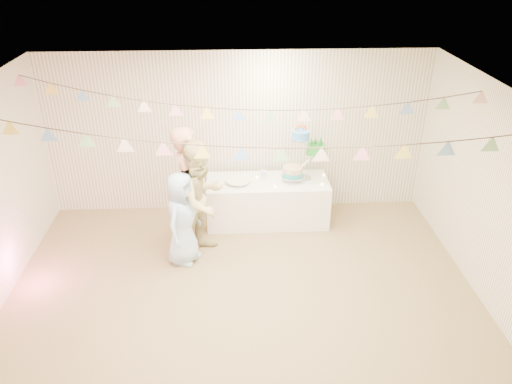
{
  "coord_description": "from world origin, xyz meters",
  "views": [
    {
      "loc": [
        -0.08,
        -4.88,
        4.14
      ],
      "look_at": [
        0.2,
        0.8,
        1.15
      ],
      "focal_mm": 35.0,
      "sensor_mm": 36.0,
      "label": 1
    }
  ],
  "objects_px": {
    "person_adult_a": "(190,188)",
    "person_adult_b": "(201,200)",
    "person_child": "(183,219)",
    "cake_stand": "(304,151)",
    "table": "(267,201)"
  },
  "relations": [
    {
      "from": "person_adult_a",
      "to": "person_adult_b",
      "type": "height_order",
      "value": "person_adult_a"
    },
    {
      "from": "person_adult_a",
      "to": "person_adult_b",
      "type": "relative_size",
      "value": 1.06
    },
    {
      "from": "person_adult_b",
      "to": "person_child",
      "type": "distance_m",
      "value": 0.36
    },
    {
      "from": "cake_stand",
      "to": "person_child",
      "type": "bearing_deg",
      "value": -149.04
    },
    {
      "from": "cake_stand",
      "to": "person_adult_b",
      "type": "distance_m",
      "value": 1.79
    },
    {
      "from": "table",
      "to": "person_adult_a",
      "type": "relative_size",
      "value": 1.04
    },
    {
      "from": "person_adult_a",
      "to": "person_child",
      "type": "xyz_separation_m",
      "value": [
        -0.08,
        -0.46,
        -0.24
      ]
    },
    {
      "from": "person_adult_a",
      "to": "person_adult_b",
      "type": "distance_m",
      "value": 0.33
    },
    {
      "from": "table",
      "to": "person_adult_b",
      "type": "bearing_deg",
      "value": -139.22
    },
    {
      "from": "person_adult_b",
      "to": "person_child",
      "type": "height_order",
      "value": "person_adult_b"
    },
    {
      "from": "person_adult_b",
      "to": "person_child",
      "type": "relative_size",
      "value": 1.28
    },
    {
      "from": "table",
      "to": "cake_stand",
      "type": "bearing_deg",
      "value": 5.19
    },
    {
      "from": "cake_stand",
      "to": "person_child",
      "type": "height_order",
      "value": "cake_stand"
    },
    {
      "from": "cake_stand",
      "to": "person_adult_b",
      "type": "bearing_deg",
      "value": -149.72
    },
    {
      "from": "cake_stand",
      "to": "person_adult_a",
      "type": "bearing_deg",
      "value": -160.18
    }
  ]
}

